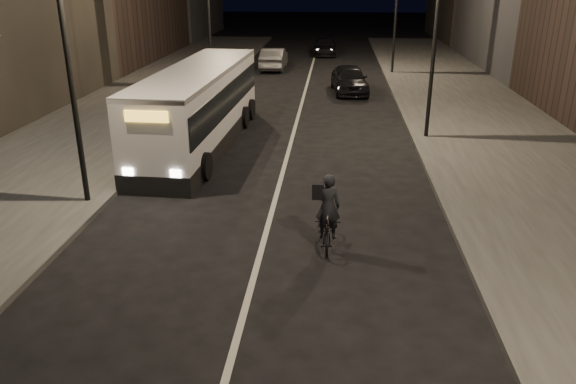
% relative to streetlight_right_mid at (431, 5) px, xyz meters
% --- Properties ---
extents(ground, '(180.00, 180.00, 0.00)m').
position_rel_streetlight_right_mid_xyz_m(ground, '(-5.33, -12.00, -5.36)').
color(ground, black).
rests_on(ground, ground).
extents(sidewalk_right, '(7.00, 70.00, 0.16)m').
position_rel_streetlight_right_mid_xyz_m(sidewalk_right, '(3.17, 2.00, -5.28)').
color(sidewalk_right, '#333230').
rests_on(sidewalk_right, ground).
extents(sidewalk_left, '(7.00, 70.00, 0.16)m').
position_rel_streetlight_right_mid_xyz_m(sidewalk_left, '(-13.83, 2.00, -5.28)').
color(sidewalk_left, '#333230').
rests_on(sidewalk_left, ground).
extents(streetlight_right_mid, '(1.20, 0.44, 8.12)m').
position_rel_streetlight_right_mid_xyz_m(streetlight_right_mid, '(0.00, 0.00, 0.00)').
color(streetlight_right_mid, black).
rests_on(streetlight_right_mid, sidewalk_right).
extents(streetlight_left_near, '(1.20, 0.44, 8.12)m').
position_rel_streetlight_right_mid_xyz_m(streetlight_left_near, '(-10.66, -8.00, 0.00)').
color(streetlight_left_near, black).
rests_on(streetlight_left_near, sidewalk_left).
extents(city_bus, '(3.03, 11.56, 3.09)m').
position_rel_streetlight_right_mid_xyz_m(city_bus, '(-8.93, -1.50, -3.68)').
color(city_bus, silver).
rests_on(city_bus, ground).
extents(cyclist_on_bicycle, '(0.69, 1.80, 2.05)m').
position_rel_streetlight_right_mid_xyz_m(cyclist_on_bicycle, '(-3.68, -10.22, -4.68)').
color(cyclist_on_bicycle, black).
rests_on(cyclist_on_bicycle, ground).
extents(car_near, '(2.34, 4.80, 1.58)m').
position_rel_streetlight_right_mid_xyz_m(car_near, '(-2.77, 9.50, -4.57)').
color(car_near, black).
rests_on(car_near, ground).
extents(car_mid, '(1.64, 4.63, 1.52)m').
position_rel_streetlight_right_mid_xyz_m(car_mid, '(-8.00, 17.36, -4.60)').
color(car_mid, '#3C3D3F').
rests_on(car_mid, ground).
extents(car_far, '(2.07, 4.78, 1.37)m').
position_rel_streetlight_right_mid_xyz_m(car_far, '(-4.52, 25.24, -4.68)').
color(car_far, black).
rests_on(car_far, ground).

